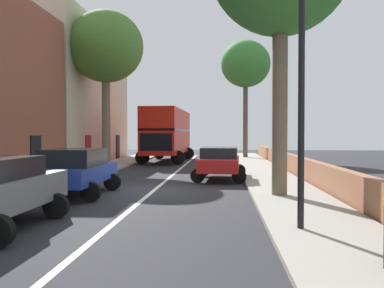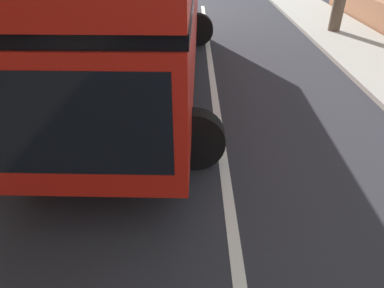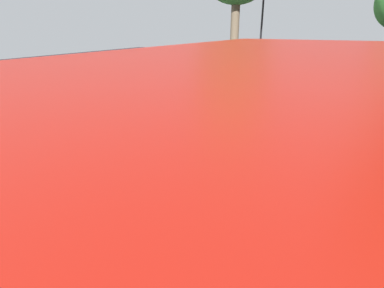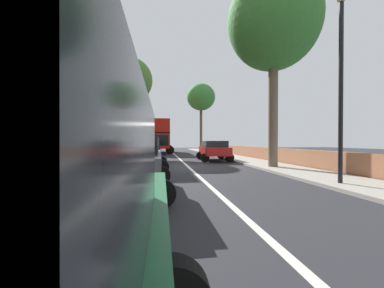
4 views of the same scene
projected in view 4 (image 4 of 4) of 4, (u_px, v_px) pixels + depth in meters
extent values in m
plane|color=#28282D|center=(188.00, 167.00, 13.58)|extent=(84.00, 84.00, 0.00)
cube|color=silver|center=(188.00, 167.00, 13.58)|extent=(0.16, 54.00, 0.01)
cube|color=#9E998E|center=(102.00, 167.00, 12.91)|extent=(2.60, 60.00, 0.12)
cube|color=#9E998E|center=(266.00, 165.00, 14.26)|extent=(2.60, 60.00, 0.12)
cube|color=black|center=(33.00, 153.00, 8.72)|extent=(0.08, 1.10, 2.10)
cube|color=brown|center=(63.00, 103.00, 16.32)|extent=(4.00, 7.68, 8.56)
cube|color=black|center=(93.00, 148.00, 16.64)|extent=(0.08, 1.10, 2.10)
cube|color=beige|center=(95.00, 106.00, 24.24)|extent=(4.00, 7.68, 10.44)
cube|color=maroon|center=(115.00, 146.00, 24.56)|extent=(0.08, 1.10, 2.10)
cube|color=beige|center=(111.00, 120.00, 32.17)|extent=(4.00, 7.68, 8.98)
cube|color=black|center=(126.00, 145.00, 32.49)|extent=(0.08, 1.10, 2.10)
cube|color=#9E6647|center=(289.00, 157.00, 14.46)|extent=(0.36, 54.00, 1.04)
cube|color=red|center=(160.00, 141.00, 30.16)|extent=(2.74, 10.16, 1.70)
cube|color=black|center=(160.00, 134.00, 30.15)|extent=(2.76, 10.06, 0.16)
cube|color=red|center=(160.00, 128.00, 30.14)|extent=(2.74, 10.16, 1.50)
cube|color=black|center=(159.00, 140.00, 25.16)|extent=(2.20, 0.11, 1.19)
cylinder|color=black|center=(170.00, 150.00, 26.91)|extent=(1.01, 0.32, 1.00)
cylinder|color=black|center=(148.00, 150.00, 26.62)|extent=(1.01, 0.32, 1.00)
cylinder|color=black|center=(169.00, 148.00, 33.73)|extent=(1.01, 0.32, 1.00)
cylinder|color=black|center=(152.00, 148.00, 33.44)|extent=(1.01, 0.32, 1.00)
cube|color=#1E389E|center=(144.00, 156.00, 11.81)|extent=(1.86, 4.45, 0.58)
cube|color=black|center=(143.00, 144.00, 11.59)|extent=(1.69, 2.45, 0.59)
cylinder|color=black|center=(128.00, 162.00, 13.04)|extent=(0.64, 0.23, 0.64)
cylinder|color=black|center=(161.00, 162.00, 13.31)|extent=(0.64, 0.23, 0.64)
cylinder|color=black|center=(121.00, 168.00, 10.32)|extent=(0.64, 0.23, 0.64)
cylinder|color=black|center=(162.00, 167.00, 10.59)|extent=(0.64, 0.23, 0.64)
cube|color=#AD1919|center=(214.00, 151.00, 17.89)|extent=(1.98, 4.61, 0.59)
cube|color=black|center=(214.00, 144.00, 17.66)|extent=(1.74, 2.57, 0.48)
cylinder|color=black|center=(200.00, 156.00, 19.21)|extent=(0.65, 0.25, 0.64)
cylinder|color=black|center=(221.00, 155.00, 19.38)|extent=(0.65, 0.25, 0.64)
cylinder|color=black|center=(205.00, 158.00, 16.41)|extent=(0.65, 0.25, 0.64)
cylinder|color=black|center=(230.00, 158.00, 16.58)|extent=(0.65, 0.25, 0.64)
cube|color=slate|center=(130.00, 165.00, 6.47)|extent=(1.75, 4.53, 0.70)
cube|color=black|center=(129.00, 145.00, 6.24)|extent=(1.60, 2.49, 0.46)
cylinder|color=black|center=(108.00, 176.00, 7.74)|extent=(0.64, 0.22, 0.64)
cylinder|color=black|center=(161.00, 175.00, 7.99)|extent=(0.64, 0.22, 0.64)
cylinder|color=black|center=(79.00, 196.00, 4.96)|extent=(0.64, 0.22, 0.64)
cylinder|color=black|center=(162.00, 193.00, 5.21)|extent=(0.64, 0.22, 0.64)
cylinder|color=brown|center=(273.00, 105.00, 12.62)|extent=(0.51, 0.51, 6.78)
ellipsoid|color=#387F33|center=(273.00, 21.00, 12.57)|extent=(4.98, 4.98, 5.39)
cylinder|color=brown|center=(129.00, 123.00, 23.33)|extent=(0.52, 0.52, 6.45)
ellipsoid|color=#47752D|center=(129.00, 80.00, 23.28)|extent=(4.80, 4.80, 4.57)
cylinder|color=brown|center=(201.00, 127.00, 35.79)|extent=(0.42, 0.42, 7.22)
ellipsoid|color=#387F33|center=(201.00, 97.00, 35.74)|extent=(4.39, 4.39, 4.17)
cylinder|color=black|center=(341.00, 93.00, 7.59)|extent=(0.14, 0.14, 6.00)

